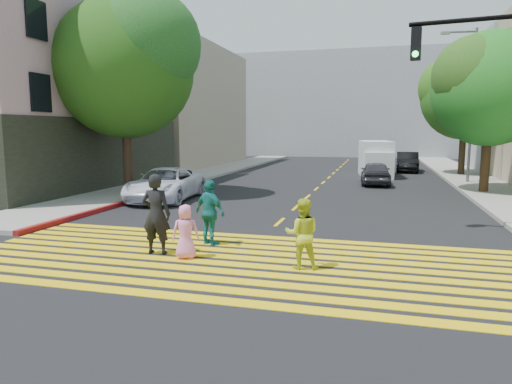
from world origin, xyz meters
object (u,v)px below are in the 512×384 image
at_px(tree_right_near, 492,83).
at_px(dark_car_parked, 407,162).
at_px(white_sedan, 165,184).
at_px(dark_car_near, 376,173).
at_px(tree_left, 126,60).
at_px(pedestrian_woman, 302,234).
at_px(silver_car, 379,158).
at_px(tree_right_far, 467,91).
at_px(pedestrian_child, 186,232).
at_px(pedestrian_man, 156,214).
at_px(pedestrian_extra, 210,213).
at_px(white_van, 376,160).

relative_size(tree_right_near, dark_car_parked, 1.77).
distance_m(white_sedan, dark_car_near, 12.11).
xyz_separation_m(tree_left, pedestrian_woman, (9.66, -9.25, -5.38)).
height_order(dark_car_near, dark_car_parked, dark_car_parked).
height_order(pedestrian_woman, dark_car_near, pedestrian_woman).
distance_m(dark_car_near, silver_car, 13.56).
bearing_deg(dark_car_parked, tree_left, -126.61).
distance_m(tree_right_far, white_sedan, 21.21).
height_order(tree_left, pedestrian_child, tree_left).
bearing_deg(tree_right_near, tree_right_far, 87.12).
bearing_deg(tree_right_far, tree_left, -139.91).
distance_m(pedestrian_man, dark_car_near, 17.13).
xyz_separation_m(tree_left, tree_right_far, (16.57, 13.95, -0.61)).
relative_size(tree_left, tree_right_far, 1.11).
relative_size(tree_right_near, pedestrian_child, 5.92).
bearing_deg(pedestrian_child, white_sedan, -79.80).
xyz_separation_m(pedestrian_man, pedestrian_child, (0.87, -0.23, -0.34)).
distance_m(pedestrian_child, pedestrian_extra, 1.41).
bearing_deg(white_sedan, pedestrian_man, -70.30).
relative_size(pedestrian_man, white_sedan, 0.39).
height_order(tree_right_far, pedestrian_extra, tree_right_far).
relative_size(tree_left, pedestrian_woman, 5.86).
bearing_deg(dark_car_parked, tree_right_near, -74.19).
bearing_deg(dark_car_near, white_van, -92.46).
height_order(pedestrian_woman, white_van, white_van).
bearing_deg(tree_right_near, dark_car_near, 152.26).
relative_size(tree_left, pedestrian_extra, 5.25).
relative_size(tree_left, dark_car_parked, 2.10).
bearing_deg(silver_car, dark_car_near, 87.09).
relative_size(pedestrian_woman, silver_car, 0.33).
distance_m(tree_left, tree_right_far, 21.67).
xyz_separation_m(white_sedan, dark_car_parked, (10.94, 17.48, 0.02)).
relative_size(tree_right_far, silver_car, 1.74).
height_order(pedestrian_woman, pedestrian_child, pedestrian_woman).
relative_size(pedestrian_man, pedestrian_woman, 1.27).
distance_m(tree_right_near, white_sedan, 15.63).
distance_m(tree_right_far, dark_car_near, 9.87).
height_order(tree_right_far, pedestrian_man, tree_right_far).
height_order(pedestrian_man, silver_car, pedestrian_man).
height_order(tree_right_near, dark_car_parked, tree_right_near).
relative_size(tree_right_far, pedestrian_child, 6.31).
height_order(white_sedan, white_van, white_van).
bearing_deg(tree_left, pedestrian_extra, -48.25).
bearing_deg(pedestrian_extra, tree_right_far, -88.07).
bearing_deg(pedestrian_man, tree_right_far, -118.53).
xyz_separation_m(pedestrian_child, dark_car_parked, (6.34, 25.73, 0.07)).
xyz_separation_m(pedestrian_extra, silver_car, (4.21, 28.77, -0.19)).
xyz_separation_m(tree_right_far, pedestrian_child, (-9.70, -23.14, -4.89)).
bearing_deg(pedestrian_child, white_van, -119.86).
bearing_deg(tree_right_far, pedestrian_extra, -113.84).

